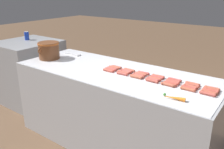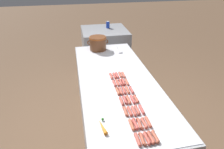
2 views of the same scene
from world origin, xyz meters
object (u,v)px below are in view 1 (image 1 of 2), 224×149
hot_dog_21 (211,90)px  hot_dog_33 (129,70)px  hot_dog_14 (210,91)px  hot_dog_27 (114,68)px  hot_dog_7 (209,92)px  hot_dog_30 (175,80)px  hot_dog_5 (122,74)px  hot_dog_10 (153,79)px  hot_dog_1 (188,89)px  hot_dog_25 (141,74)px  soda_can (27,36)px  hot_dog_13 (110,69)px  hot_dog_20 (112,69)px  hot_dog_18 (139,75)px  hot_dog_34 (117,67)px  hot_dog_31 (158,76)px  hot_dog_22 (192,85)px  hot_dog_24 (157,77)px  back_cabinet (30,72)px  hot_dog_15 (191,87)px  hot_dog_16 (172,82)px  hot_dog_12 (123,72)px  hot_dog_19 (126,72)px  serving_spoon (76,55)px  carrot (173,98)px  bean_pot (49,50)px  hot_dog_4 (136,77)px  hot_dog_9 (170,84)px  hot_dog_23 (173,81)px  hot_dog_0 (208,94)px  hot_dog_3 (152,81)px  hot_dog_17 (155,78)px  hot_dog_28 (212,88)px  hot_dog_32 (144,73)px  hot_dog_29 (193,84)px  hot_dog_26 (127,71)px  hot_dog_11 (138,76)px  hot_dog_8 (189,88)px

hot_dog_21 → hot_dog_33: size_ratio=1.00×
hot_dog_14 → hot_dog_27: 1.00m
hot_dog_7 → hot_dog_30: size_ratio=1.00×
hot_dog_5 → hot_dog_10: size_ratio=1.00×
hot_dog_1 → hot_dog_30: bearing=50.3°
hot_dog_25 → soda_can: soda_can is taller
hot_dog_13 → hot_dog_20: (0.03, 0.00, 0.00)m
hot_dog_18 → hot_dog_34: 0.33m
hot_dog_31 → hot_dog_30: bearing=-89.5°
hot_dog_22 → hot_dog_24: (0.00, 0.33, 0.00)m
back_cabinet → hot_dog_5: bearing=-96.2°
hot_dog_15 → hot_dog_16: same height
hot_dog_12 → hot_dog_15: size_ratio=1.00×
hot_dog_13 → hot_dog_16: same height
hot_dog_12 → hot_dog_19: same height
hot_dog_21 → hot_dog_22: bearing=89.0°
hot_dog_13 → hot_dog_34: same height
hot_dog_22 → serving_spoon: bearing=84.1°
hot_dog_19 → hot_dog_25: same height
hot_dog_7 → hot_dog_16: bearing=84.3°
hot_dog_34 → hot_dog_18: bearing=-103.0°
hot_dog_10 → carrot: (-0.27, -0.31, 0.00)m
hot_dog_27 → hot_dog_30: same height
hot_dog_33 → bean_pot: (-0.17, 1.04, 0.10)m
hot_dog_15 → hot_dog_22: (0.04, -0.00, 0.00)m
hot_dog_4 → soda_can: size_ratio=1.07×
hot_dog_10 → hot_dog_12: same height
hot_dog_16 → hot_dog_33: 0.50m
hot_dog_1 → hot_dog_33: size_ratio=1.00×
hot_dog_9 → hot_dog_23: (0.07, 0.00, 0.00)m
hot_dog_0 → bean_pot: bearing=91.1°
hot_dog_3 → hot_dog_14: (0.07, -0.49, 0.00)m
back_cabinet → hot_dog_23: bearing=-92.3°
hot_dog_17 → hot_dog_9: bearing=-101.8°
hot_dog_28 → hot_dog_33: size_ratio=1.00×
hot_dog_19 → hot_dog_31: 0.33m
hot_dog_21 → hot_dog_32: 0.66m
hot_dog_29 → hot_dog_33: bearing=90.5°
hot_dog_23 → hot_dog_26: bearing=90.0°
soda_can → hot_dog_19: bearing=-96.1°
hot_dog_18 → hot_dog_17: bearing=-89.9°
hot_dog_20 → hot_dog_34: 0.07m
hot_dog_11 → hot_dog_33: same height
hot_dog_7 → hot_dog_23: (0.07, 0.33, 0.00)m
hot_dog_3 → hot_dog_31: (0.14, 0.00, 0.00)m
hot_dog_14 → hot_dog_26: (0.03, 0.83, 0.00)m
hot_dog_22 → hot_dog_31: 0.34m
hot_dog_8 → hot_dog_9: size_ratio=1.00×
hot_dog_10 → hot_dog_18: (0.03, 0.17, 0.00)m
hot_dog_29 → hot_dog_34: bearing=90.2°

